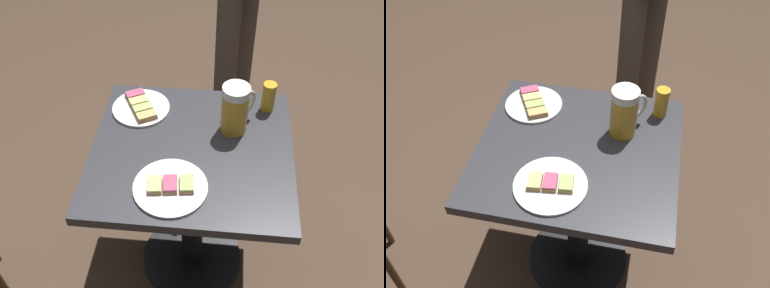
{
  "view_description": "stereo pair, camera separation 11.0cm",
  "coord_description": "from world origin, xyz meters",
  "views": [
    {
      "loc": [
        -1.0,
        -0.1,
        1.74
      ],
      "look_at": [
        0.0,
        0.0,
        0.73
      ],
      "focal_mm": 39.89,
      "sensor_mm": 36.0,
      "label": 1
    },
    {
      "loc": [
        -0.98,
        -0.21,
        1.74
      ],
      "look_at": [
        0.0,
        0.0,
        0.73
      ],
      "focal_mm": 39.89,
      "sensor_mm": 36.0,
      "label": 2
    }
  ],
  "objects": [
    {
      "name": "beer_glass_small",
      "position": [
        0.23,
        -0.26,
        0.77
      ],
      "size": [
        0.05,
        0.05,
        0.11
      ],
      "primitive_type": "cylinder",
      "color": "gold",
      "rests_on": "cafe_table"
    },
    {
      "name": "cafe_table",
      "position": [
        0.0,
        0.0,
        0.53
      ],
      "size": [
        0.64,
        0.68,
        0.71
      ],
      "color": "black",
      "rests_on": "ground_plane"
    },
    {
      "name": "plate_near",
      "position": [
        -0.18,
        0.05,
        0.72
      ],
      "size": [
        0.23,
        0.23,
        0.03
      ],
      "color": "white",
      "rests_on": "cafe_table"
    },
    {
      "name": "beer_mug",
      "position": [
        0.11,
        -0.14,
        0.8
      ],
      "size": [
        0.13,
        0.12,
        0.18
      ],
      "color": "gold",
      "rests_on": "cafe_table"
    },
    {
      "name": "ground_plane",
      "position": [
        0.0,
        0.0,
        0.0
      ],
      "size": [
        6.0,
        6.0,
        0.0
      ],
      "primitive_type": "plane",
      "color": "#4C3828"
    },
    {
      "name": "plate_far",
      "position": [
        0.18,
        0.21,
        0.72
      ],
      "size": [
        0.21,
        0.21,
        0.03
      ],
      "color": "white",
      "rests_on": "cafe_table"
    }
  ]
}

